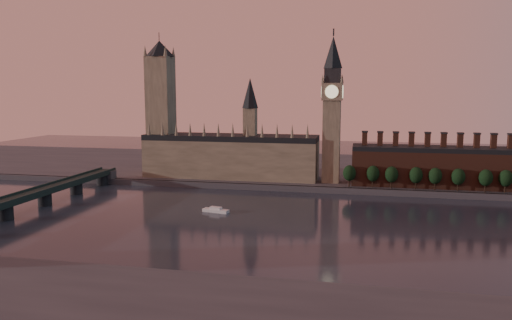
{
  "coord_description": "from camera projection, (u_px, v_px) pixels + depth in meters",
  "views": [
    {
      "loc": [
        31.11,
        -244.2,
        68.71
      ],
      "look_at": [
        -32.76,
        55.0,
        26.11
      ],
      "focal_mm": 35.0,
      "sensor_mm": 36.0,
      "label": 1
    }
  ],
  "objects": [
    {
      "name": "embankment_tree_1",
      "position": [
        373.0,
        174.0,
        335.0
      ],
      "size": [
        8.6,
        8.6,
        14.88
      ],
      "color": "black",
      "rests_on": "north_bank"
    },
    {
      "name": "embankment_tree_7",
      "position": [
        506.0,
        178.0,
        317.05
      ],
      "size": [
        8.6,
        8.6,
        14.88
      ],
      "color": "black",
      "rests_on": "north_bank"
    },
    {
      "name": "ground",
      "position": [
        297.0,
        227.0,
        252.44
      ],
      "size": [
        900.0,
        900.0,
        0.0
      ],
      "primitive_type": "plane",
      "color": "black",
      "rests_on": "ground"
    },
    {
      "name": "palace_of_westminster",
      "position": [
        231.0,
        154.0,
        374.09
      ],
      "size": [
        130.0,
        30.3,
        74.0
      ],
      "color": "gray",
      "rests_on": "north_bank"
    },
    {
      "name": "embankment_tree_5",
      "position": [
        458.0,
        177.0,
        322.6
      ],
      "size": [
        8.6,
        8.6,
        14.88
      ],
      "color": "black",
      "rests_on": "north_bank"
    },
    {
      "name": "north_bank",
      "position": [
        324.0,
        170.0,
        424.62
      ],
      "size": [
        900.0,
        182.0,
        4.0
      ],
      "color": "#4B4B50",
      "rests_on": "ground"
    },
    {
      "name": "embankment_tree_6",
      "position": [
        486.0,
        178.0,
        319.04
      ],
      "size": [
        8.6,
        8.6,
        14.88
      ],
      "color": "black",
      "rests_on": "north_bank"
    },
    {
      "name": "embankment_tree_4",
      "position": [
        435.0,
        176.0,
        325.87
      ],
      "size": [
        8.6,
        8.6,
        14.88
      ],
      "color": "black",
      "rests_on": "north_bank"
    },
    {
      "name": "chimney_block",
      "position": [
        434.0,
        166.0,
        339.99
      ],
      "size": [
        110.0,
        25.0,
        37.0
      ],
      "color": "#592F22",
      "rests_on": "north_bank"
    },
    {
      "name": "victoria_tower",
      "position": [
        161.0,
        103.0,
        380.5
      ],
      "size": [
        24.0,
        24.0,
        108.0
      ],
      "color": "gray",
      "rests_on": "north_bank"
    },
    {
      "name": "river_boat",
      "position": [
        216.0,
        210.0,
        284.2
      ],
      "size": [
        15.9,
        7.29,
        3.07
      ],
      "rotation": [
        0.0,
        0.0,
        -0.2
      ],
      "color": "silver",
      "rests_on": "ground"
    },
    {
      "name": "embankment_tree_2",
      "position": [
        392.0,
        174.0,
        331.47
      ],
      "size": [
        8.6,
        8.6,
        14.88
      ],
      "color": "black",
      "rests_on": "north_bank"
    },
    {
      "name": "embankment_tree_0",
      "position": [
        349.0,
        173.0,
        336.86
      ],
      "size": [
        8.6,
        8.6,
        14.88
      ],
      "color": "black",
      "rests_on": "north_bank"
    },
    {
      "name": "westminster_bridge",
      "position": [
        23.0,
        200.0,
        280.86
      ],
      "size": [
        14.0,
        200.0,
        11.55
      ],
      "color": "#1D2D28",
      "rests_on": "ground"
    },
    {
      "name": "embankment_tree_3",
      "position": [
        416.0,
        175.0,
        328.79
      ],
      "size": [
        8.6,
        8.6,
        14.88
      ],
      "color": "black",
      "rests_on": "north_bank"
    },
    {
      "name": "big_ben",
      "position": [
        332.0,
        108.0,
        349.09
      ],
      "size": [
        15.0,
        15.0,
        107.0
      ],
      "color": "gray",
      "rests_on": "north_bank"
    }
  ]
}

